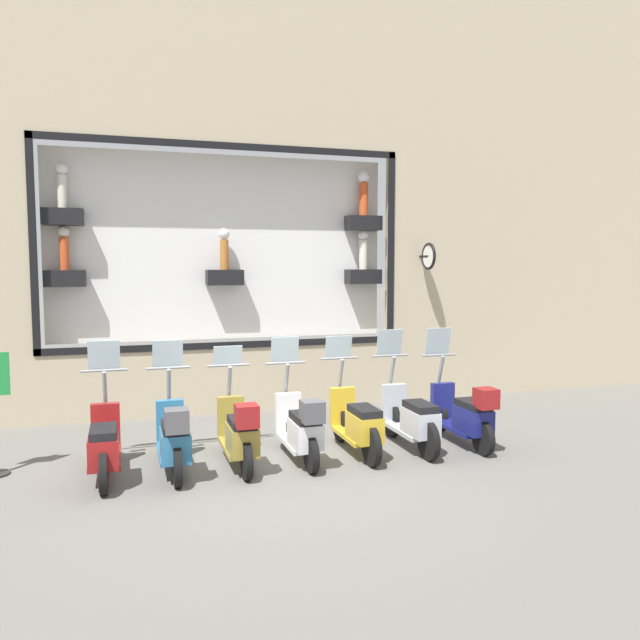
# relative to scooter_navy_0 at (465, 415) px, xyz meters

# --- Properties ---
(ground_plane) EXTENTS (120.00, 120.00, 0.00)m
(ground_plane) POSITION_rel_scooter_navy_0_xyz_m (-0.29, 3.04, -0.47)
(ground_plane) COLOR #66635E
(building_facade) EXTENTS (1.18, 36.00, 10.38)m
(building_facade) POSITION_rel_scooter_navy_0_xyz_m (3.31, 3.03, 4.84)
(building_facade) COLOR tan
(building_facade) RESTS_ON ground_plane
(scooter_navy_0) EXTENTS (1.80, 0.61, 1.69)m
(scooter_navy_0) POSITION_rel_scooter_navy_0_xyz_m (0.00, 0.00, 0.00)
(scooter_navy_0) COLOR black
(scooter_navy_0) RESTS_ON ground_plane
(scooter_silver_1) EXTENTS (1.81, 0.61, 1.69)m
(scooter_silver_1) POSITION_rel_scooter_navy_0_xyz_m (0.07, 0.85, -0.02)
(scooter_silver_1) COLOR black
(scooter_silver_1) RESTS_ON ground_plane
(scooter_yellow_2) EXTENTS (1.81, 0.60, 1.62)m
(scooter_yellow_2) POSITION_rel_scooter_navy_0_xyz_m (0.06, 1.70, -0.03)
(scooter_yellow_2) COLOR black
(scooter_yellow_2) RESTS_ON ground_plane
(scooter_white_3) EXTENTS (1.80, 0.60, 1.63)m
(scooter_white_3) POSITION_rel_scooter_navy_0_xyz_m (-0.00, 2.55, -0.01)
(scooter_white_3) COLOR black
(scooter_white_3) RESTS_ON ground_plane
(scooter_olive_4) EXTENTS (1.80, 0.60, 1.53)m
(scooter_olive_4) POSITION_rel_scooter_navy_0_xyz_m (-0.00, 3.40, -0.01)
(scooter_olive_4) COLOR black
(scooter_olive_4) RESTS_ON ground_plane
(scooter_teal_5) EXTENTS (1.80, 0.60, 1.65)m
(scooter_teal_5) POSITION_rel_scooter_navy_0_xyz_m (0.00, 4.24, 0.00)
(scooter_teal_5) COLOR black
(scooter_teal_5) RESTS_ON ground_plane
(scooter_red_6) EXTENTS (1.80, 0.61, 1.67)m
(scooter_red_6) POSITION_rel_scooter_navy_0_xyz_m (0.06, 5.09, -0.04)
(scooter_red_6) COLOR black
(scooter_red_6) RESTS_ON ground_plane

